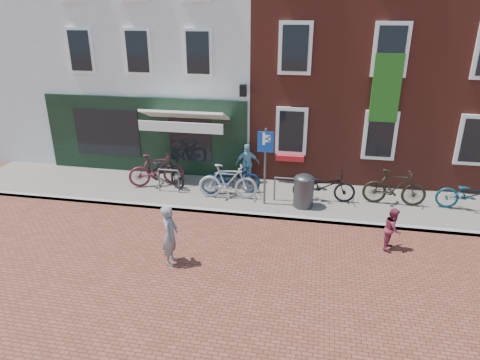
% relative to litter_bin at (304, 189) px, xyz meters
% --- Properties ---
extents(ground, '(80.00, 80.00, 0.00)m').
position_rel_litter_bin_xyz_m(ground, '(-1.11, -0.90, -0.70)').
color(ground, brown).
extents(sidewalk, '(24.00, 3.00, 0.10)m').
position_rel_litter_bin_xyz_m(sidewalk, '(-0.11, 0.60, -0.65)').
color(sidewalk, slate).
rests_on(sidewalk, ground).
extents(building_stucco, '(8.00, 8.00, 9.00)m').
position_rel_litter_bin_xyz_m(building_stucco, '(-6.11, 6.10, 3.80)').
color(building_stucco, silver).
rests_on(building_stucco, ground).
extents(building_brick_mid, '(6.00, 8.00, 10.00)m').
position_rel_litter_bin_xyz_m(building_brick_mid, '(0.89, 6.10, 4.30)').
color(building_brick_mid, maroon).
rests_on(building_brick_mid, ground).
extents(filler_left, '(7.00, 8.00, 9.00)m').
position_rel_litter_bin_xyz_m(filler_left, '(-13.61, 6.10, 3.80)').
color(filler_left, silver).
rests_on(filler_left, ground).
extents(litter_bin, '(0.63, 0.63, 1.16)m').
position_rel_litter_bin_xyz_m(litter_bin, '(0.00, 0.00, 0.00)').
color(litter_bin, '#3C3C3F').
rests_on(litter_bin, sidewalk).
extents(parking_sign, '(0.50, 0.08, 2.53)m').
position_rel_litter_bin_xyz_m(parking_sign, '(-1.25, -0.06, 1.09)').
color(parking_sign, '#4C4C4F').
rests_on(parking_sign, sidewalk).
extents(woman, '(0.42, 0.60, 1.58)m').
position_rel_litter_bin_xyz_m(woman, '(-3.10, -3.77, 0.09)').
color(woman, gray).
rests_on(woman, ground).
extents(boy, '(0.57, 0.66, 1.17)m').
position_rel_litter_bin_xyz_m(boy, '(2.45, -2.00, -0.11)').
color(boy, maroon).
rests_on(boy, ground).
extents(cafe_person, '(0.90, 0.54, 1.44)m').
position_rel_litter_bin_xyz_m(cafe_person, '(-2.11, 1.70, 0.12)').
color(cafe_person, '#77AEC5').
rests_on(cafe_person, sidewalk).
extents(bicycle_0, '(2.10, 1.65, 1.07)m').
position_rel_litter_bin_xyz_m(bicycle_0, '(-4.97, 0.98, -0.07)').
color(bicycle_0, black).
rests_on(bicycle_0, sidewalk).
extents(bicycle_1, '(2.02, 1.32, 1.18)m').
position_rel_litter_bin_xyz_m(bicycle_1, '(-5.23, 0.78, -0.01)').
color(bicycle_1, '#531826').
rests_on(bicycle_1, sidewalk).
extents(bicycle_2, '(2.14, 1.23, 1.07)m').
position_rel_litter_bin_xyz_m(bicycle_2, '(-2.50, 0.62, -0.07)').
color(bicycle_2, '#102750').
rests_on(bicycle_2, sidewalk).
extents(bicycle_3, '(2.01, 0.72, 1.18)m').
position_rel_litter_bin_xyz_m(bicycle_3, '(-2.50, 0.18, -0.01)').
color(bicycle_3, '#ADACAF').
rests_on(bicycle_3, sidewalk).
extents(bicycle_4, '(2.05, 0.78, 1.07)m').
position_rel_litter_bin_xyz_m(bicycle_4, '(0.63, 0.56, -0.07)').
color(bicycle_4, black).
rests_on(bicycle_4, sidewalk).
extents(bicycle_5, '(1.98, 0.59, 1.18)m').
position_rel_litter_bin_xyz_m(bicycle_5, '(2.85, 0.69, -0.01)').
color(bicycle_5, black).
rests_on(bicycle_5, sidewalk).
extents(bicycle_6, '(2.09, 0.92, 1.07)m').
position_rel_litter_bin_xyz_m(bicycle_6, '(5.14, 0.68, -0.07)').
color(bicycle_6, '#083447').
rests_on(bicycle_6, sidewalk).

